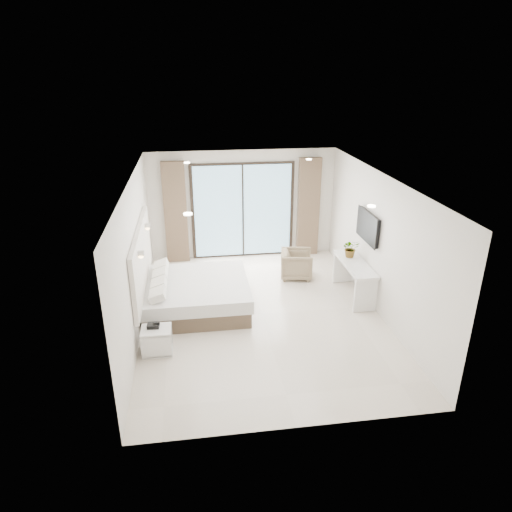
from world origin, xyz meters
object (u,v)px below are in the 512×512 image
object	(u,v)px
bed	(195,294)
nightstand	(157,341)
armchair	(297,263)
console_desk	(354,272)

from	to	relation	value
bed	nightstand	size ratio (longest dim) A/B	4.13
bed	armchair	distance (m)	2.61
bed	nightstand	world-z (taller)	bed
console_desk	armchair	distance (m)	1.48
armchair	console_desk	bearing A→B (deg)	-128.11
armchair	bed	bearing A→B (deg)	126.66
console_desk	armchair	world-z (taller)	console_desk
bed	console_desk	bearing A→B (deg)	0.96
armchair	nightstand	bearing A→B (deg)	141.37
bed	armchair	xyz separation A→B (m)	(2.34, 1.16, 0.05)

